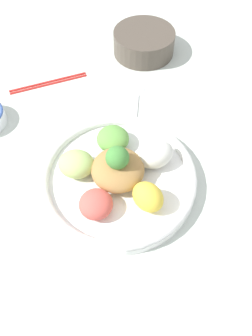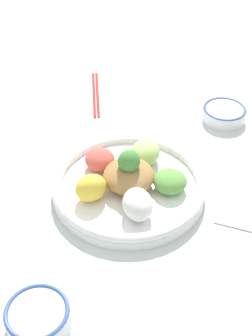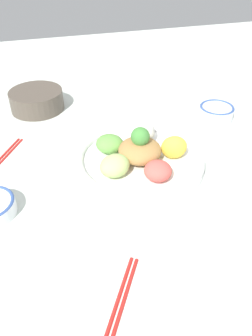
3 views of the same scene
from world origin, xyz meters
name	(u,v)px [view 3 (image 3 of 3)]	position (x,y,z in m)	size (l,w,h in m)	color
ground_plane	(151,167)	(0.00, 0.00, 0.00)	(2.40, 2.40, 0.00)	silver
salad_platter	(139,157)	(0.03, -0.01, 0.03)	(0.33, 0.33, 0.11)	white
rice_bowl_blue	(216,112)	(-0.28, -0.18, 0.02)	(0.11, 0.11, 0.04)	white
side_serving_bowl	(37,99)	(0.26, -0.40, 0.04)	(0.17, 0.17, 0.06)	#51473D
chopsticks_pair_near	(116,315)	(0.19, 0.36, 0.00)	(0.14, 0.21, 0.01)	red
chopsticks_pair_far	(1,159)	(0.37, -0.13, 0.00)	(0.12, 0.19, 0.01)	red
serving_spoon_main	(74,127)	(0.16, -0.25, 0.00)	(0.09, 0.11, 0.01)	silver
serving_spoon_extra	(161,95)	(-0.17, -0.38, 0.00)	(0.12, 0.10, 0.01)	silver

